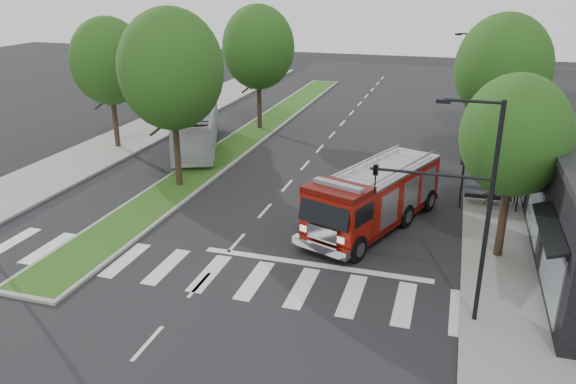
# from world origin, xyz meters

# --- Properties ---
(ground) EXTENTS (140.00, 140.00, 0.00)m
(ground) POSITION_xyz_m (0.00, 0.00, 0.00)
(ground) COLOR black
(ground) RESTS_ON ground
(sidewalk_right) EXTENTS (5.00, 80.00, 0.15)m
(sidewalk_right) POSITION_xyz_m (12.50, 10.00, 0.07)
(sidewalk_right) COLOR gray
(sidewalk_right) RESTS_ON ground
(sidewalk_left) EXTENTS (5.00, 80.00, 0.15)m
(sidewalk_left) POSITION_xyz_m (-14.50, 10.00, 0.07)
(sidewalk_left) COLOR gray
(sidewalk_left) RESTS_ON ground
(median) EXTENTS (3.00, 50.00, 0.15)m
(median) POSITION_xyz_m (-6.00, 18.00, 0.08)
(median) COLOR gray
(median) RESTS_ON ground
(bus_shelter) EXTENTS (3.20, 1.60, 2.61)m
(bus_shelter) POSITION_xyz_m (11.20, 8.15, 2.04)
(bus_shelter) COLOR black
(bus_shelter) RESTS_ON ground
(tree_right_near) EXTENTS (4.40, 4.40, 8.05)m
(tree_right_near) POSITION_xyz_m (11.50, 2.00, 5.51)
(tree_right_near) COLOR black
(tree_right_near) RESTS_ON ground
(tree_right_mid) EXTENTS (5.60, 5.60, 9.72)m
(tree_right_mid) POSITION_xyz_m (11.50, 14.00, 6.49)
(tree_right_mid) COLOR black
(tree_right_mid) RESTS_ON ground
(tree_right_far) EXTENTS (5.00, 5.00, 8.73)m
(tree_right_far) POSITION_xyz_m (11.50, 24.00, 5.84)
(tree_right_far) COLOR black
(tree_right_far) RESTS_ON ground
(tree_median_near) EXTENTS (5.80, 5.80, 10.16)m
(tree_median_near) POSITION_xyz_m (-6.00, 6.00, 6.81)
(tree_median_near) COLOR black
(tree_median_near) RESTS_ON ground
(tree_median_far) EXTENTS (5.60, 5.60, 9.72)m
(tree_median_far) POSITION_xyz_m (-6.00, 20.00, 6.49)
(tree_median_far) COLOR black
(tree_median_far) RESTS_ON ground
(tree_left_mid) EXTENTS (5.20, 5.20, 9.16)m
(tree_left_mid) POSITION_xyz_m (-14.00, 12.00, 6.16)
(tree_left_mid) COLOR black
(tree_left_mid) RESTS_ON ground
(streetlight_right_near) EXTENTS (4.08, 0.22, 8.00)m
(streetlight_right_near) POSITION_xyz_m (9.61, -3.50, 4.67)
(streetlight_right_near) COLOR black
(streetlight_right_near) RESTS_ON ground
(streetlight_right_far) EXTENTS (2.11, 0.20, 8.00)m
(streetlight_right_far) POSITION_xyz_m (10.35, 20.00, 4.48)
(streetlight_right_far) COLOR black
(streetlight_right_far) RESTS_ON ground
(fire_engine) EXTENTS (5.91, 9.69, 3.23)m
(fire_engine) POSITION_xyz_m (5.75, 3.67, 1.55)
(fire_engine) COLOR #510904
(fire_engine) RESTS_ON ground
(city_bus) EXTENTS (6.63, 11.36, 3.12)m
(city_bus) POSITION_xyz_m (-8.50, 13.68, 1.56)
(city_bus) COLOR silver
(city_bus) RESTS_ON ground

